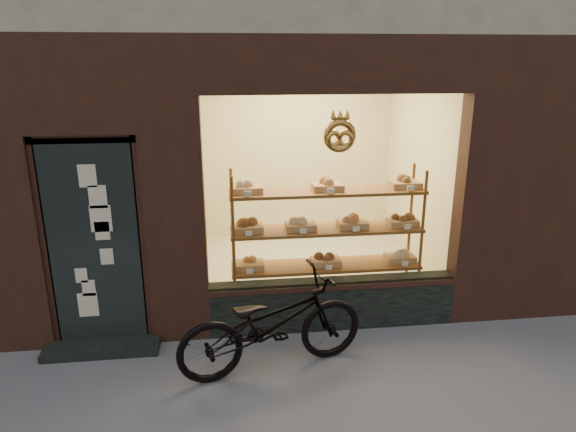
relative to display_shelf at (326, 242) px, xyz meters
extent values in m
cube|color=black|center=(0.00, -0.42, -0.57)|extent=(2.70, 0.25, 0.55)
cube|color=black|center=(-2.45, -0.49, 0.25)|extent=(0.90, 0.04, 2.15)
cube|color=black|center=(-2.45, -0.65, -0.81)|extent=(1.15, 0.35, 0.08)
torus|color=gold|center=(0.00, -0.53, 1.30)|extent=(0.33, 0.07, 0.33)
cube|color=brown|center=(0.00, 0.00, -0.80)|extent=(2.20, 0.45, 0.04)
cube|color=brown|center=(0.00, 0.00, -0.30)|extent=(2.20, 0.45, 0.03)
cube|color=brown|center=(0.00, 0.00, 0.15)|extent=(2.20, 0.45, 0.04)
cube|color=brown|center=(0.00, 0.00, 0.60)|extent=(2.20, 0.45, 0.04)
cylinder|color=brown|center=(-1.07, -0.19, 0.00)|extent=(0.04, 0.04, 1.70)
cylinder|color=brown|center=(1.07, -0.19, 0.00)|extent=(0.04, 0.04, 1.70)
cylinder|color=brown|center=(-1.07, 0.20, 0.00)|extent=(0.04, 0.04, 1.70)
cylinder|color=brown|center=(1.07, 0.20, 0.00)|extent=(0.04, 0.04, 1.70)
cube|color=tan|center=(-0.90, 0.00, -0.24)|extent=(0.34, 0.24, 0.07)
sphere|color=#CA7648|center=(-0.90, 0.00, -0.16)|extent=(0.11, 0.11, 0.11)
cube|color=white|center=(-0.90, -0.18, -0.24)|extent=(0.07, 0.01, 0.05)
cube|color=tan|center=(0.00, 0.00, -0.24)|extent=(0.34, 0.24, 0.07)
sphere|color=#51381C|center=(0.00, 0.00, -0.16)|extent=(0.11, 0.11, 0.11)
cube|color=white|center=(0.00, -0.18, -0.24)|extent=(0.07, 0.01, 0.05)
cube|color=tan|center=(0.90, 0.00, -0.24)|extent=(0.34, 0.24, 0.07)
sphere|color=#D4BB8D|center=(0.90, 0.00, -0.16)|extent=(0.11, 0.11, 0.11)
cube|color=white|center=(0.90, -0.18, -0.24)|extent=(0.08, 0.01, 0.05)
cube|color=tan|center=(-0.90, 0.00, 0.21)|extent=(0.34, 0.24, 0.07)
sphere|color=#51381C|center=(-0.90, 0.00, 0.29)|extent=(0.11, 0.11, 0.11)
cube|color=white|center=(-0.90, -0.18, 0.21)|extent=(0.07, 0.01, 0.06)
cube|color=tan|center=(-0.30, 0.00, 0.21)|extent=(0.34, 0.24, 0.07)
sphere|color=#D4BB8D|center=(-0.30, 0.00, 0.29)|extent=(0.11, 0.11, 0.11)
cube|color=white|center=(-0.30, -0.18, 0.21)|extent=(0.08, 0.01, 0.06)
cube|color=tan|center=(0.30, 0.00, 0.21)|extent=(0.34, 0.24, 0.07)
sphere|color=#CA7648|center=(0.30, 0.00, 0.29)|extent=(0.11, 0.11, 0.11)
cube|color=white|center=(0.30, -0.18, 0.21)|extent=(0.07, 0.01, 0.06)
cube|color=tan|center=(0.90, 0.00, 0.21)|extent=(0.34, 0.24, 0.07)
sphere|color=#51381C|center=(0.90, 0.00, 0.29)|extent=(0.11, 0.11, 0.11)
cube|color=white|center=(0.90, -0.18, 0.21)|extent=(0.08, 0.01, 0.06)
cube|color=tan|center=(-0.90, 0.00, 0.66)|extent=(0.34, 0.24, 0.07)
sphere|color=#D4BB8D|center=(-0.90, 0.00, 0.74)|extent=(0.11, 0.11, 0.11)
cube|color=white|center=(-0.90, -0.18, 0.66)|extent=(0.07, 0.01, 0.06)
cube|color=tan|center=(0.00, 0.00, 0.66)|extent=(0.34, 0.24, 0.07)
sphere|color=#CA7648|center=(0.00, 0.00, 0.74)|extent=(0.11, 0.11, 0.11)
cube|color=white|center=(0.00, -0.18, 0.66)|extent=(0.07, 0.01, 0.06)
cube|color=tan|center=(0.90, 0.00, 0.66)|extent=(0.34, 0.24, 0.07)
sphere|color=#51381C|center=(0.90, 0.00, 0.74)|extent=(0.11, 0.11, 0.11)
cube|color=white|center=(0.90, -0.18, 0.66)|extent=(0.08, 0.01, 0.06)
imported|color=black|center=(-0.74, -1.16, -0.37)|extent=(1.93, 1.04, 0.96)
camera|label=1|loc=(-1.14, -5.47, 2.05)|focal=32.00mm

